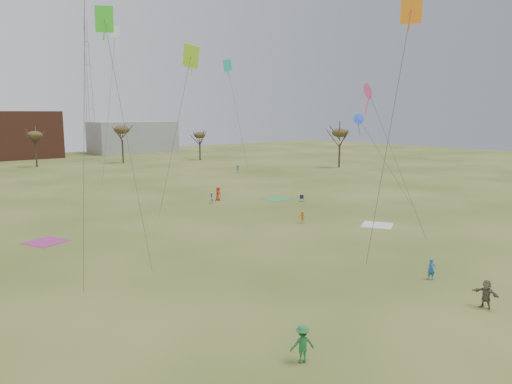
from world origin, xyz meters
TOP-DOWN VIEW (x-y plane):
  - ground at (0.00, 0.00)m, footprint 260.00×260.00m
  - flyer_near_center at (-8.61, -1.90)m, footprint 1.35×1.10m
  - flyer_near_right at (6.56, 0.52)m, footprint 0.65×0.60m
  - spectator_fore_c at (4.52, -4.31)m, footprint 0.56×1.63m
  - flyer_mid_b at (12.07, 18.91)m, footprint 0.92×1.05m
  - spectator_mid_e at (11.10, 34.51)m, footprint 0.88×0.86m
  - flyer_far_b at (12.96, 35.79)m, footprint 1.06×0.88m
  - flyer_far_c at (33.75, 58.74)m, footprint 0.87×1.06m
  - blanket_cream at (17.47, 13.26)m, footprint 4.19×4.19m
  - blanket_plum at (-11.35, 28.31)m, footprint 4.11×4.11m
  - blanket_olive at (19.90, 31.68)m, footprint 3.96×3.96m
  - camp_chair_right at (21.08, 28.08)m, footprint 0.73×0.74m
  - kites_aloft at (2.16, 34.02)m, footprint 58.15×52.51m
  - tree_line at (-2.85, 79.12)m, footprint 117.44×49.32m
  - building_brick at (5.00, 120.00)m, footprint 26.00×16.00m
  - building_grey at (40.00, 118.00)m, footprint 24.00×12.00m
  - radio_tower at (30.00, 125.00)m, footprint 1.51×1.72m

SIDE VIEW (x-z plane):
  - ground at x=0.00m, z-range 0.00..0.00m
  - blanket_cream at x=17.47m, z-range -0.01..0.02m
  - blanket_plum at x=-11.35m, z-range -0.01..0.02m
  - blanket_olive at x=19.90m, z-range -0.01..0.02m
  - camp_chair_right at x=21.08m, z-range -0.18..0.69m
  - flyer_mid_b at x=12.07m, z-range 0.00..1.42m
  - flyer_far_c at x=33.75m, z-range 0.00..1.43m
  - spectator_mid_e at x=11.10m, z-range 0.00..1.43m
  - flyer_near_right at x=6.56m, z-range 0.00..1.49m
  - spectator_fore_c at x=4.52m, z-range 0.00..1.74m
  - flyer_near_center at x=-8.61m, z-range 0.00..1.83m
  - flyer_far_b at x=12.96m, z-range 0.00..1.85m
  - building_grey at x=40.00m, z-range 0.00..9.00m
  - building_brick at x=5.00m, z-range 0.00..12.00m
  - tree_line at x=-2.85m, z-range 2.63..11.54m
  - radio_tower at x=30.00m, z-range -1.29..39.71m
  - kites_aloft at x=2.16m, z-range 7.21..34.97m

